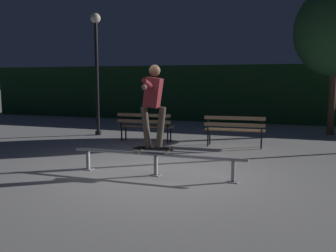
# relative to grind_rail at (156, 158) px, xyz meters

# --- Properties ---
(ground_plane) EXTENTS (90.00, 90.00, 0.00)m
(ground_plane) POSITION_rel_grind_rail_xyz_m (0.00, 0.12, -0.33)
(ground_plane) COLOR #ADAAA8
(hedge_backdrop) EXTENTS (24.00, 1.20, 2.42)m
(hedge_backdrop) POSITION_rel_grind_rail_xyz_m (0.00, 9.62, 0.88)
(hedge_backdrop) COLOR #193D1E
(hedge_backdrop) RESTS_ON ground
(grind_rail) EXTENTS (3.44, 0.18, 0.44)m
(grind_rail) POSITION_rel_grind_rail_xyz_m (0.00, 0.00, 0.00)
(grind_rail) COLOR #9E9EA3
(grind_rail) RESTS_ON ground
(skateboard) EXTENTS (0.80, 0.30, 0.09)m
(skateboard) POSITION_rel_grind_rail_xyz_m (-0.04, -0.00, 0.18)
(skateboard) COLOR black
(skateboard) RESTS_ON grind_rail
(skateboarder) EXTENTS (0.63, 1.40, 1.56)m
(skateboarder) POSITION_rel_grind_rail_xyz_m (-0.04, 0.00, 1.12)
(skateboarder) COLOR black
(skateboarder) RESTS_ON skateboard
(park_bench_leftmost) EXTENTS (1.62, 0.49, 0.88)m
(park_bench_leftmost) POSITION_rel_grind_rail_xyz_m (-1.59, 3.40, 0.21)
(park_bench_leftmost) COLOR black
(park_bench_leftmost) RESTS_ON ground
(park_bench_left_center) EXTENTS (1.62, 0.49, 0.88)m
(park_bench_left_center) POSITION_rel_grind_rail_xyz_m (0.99, 3.40, 0.21)
(park_bench_left_center) COLOR black
(park_bench_left_center) RESTS_ON ground
(tree_far_right) EXTENTS (2.61, 2.61, 4.79)m
(tree_far_right) POSITION_rel_grind_rail_xyz_m (3.67, 6.66, 3.01)
(tree_far_right) COLOR #4C3828
(tree_far_right) RESTS_ON ground
(lamp_post_left) EXTENTS (0.32, 0.32, 3.90)m
(lamp_post_left) POSITION_rel_grind_rail_xyz_m (-3.59, 4.21, 2.15)
(lamp_post_left) COLOR black
(lamp_post_left) RESTS_ON ground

